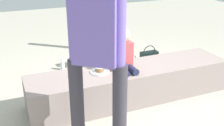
{
  "coord_description": "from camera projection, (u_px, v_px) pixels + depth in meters",
  "views": [
    {
      "loc": [
        -1.35,
        -2.62,
        1.67
      ],
      "look_at": [
        -0.39,
        -0.33,
        0.65
      ],
      "focal_mm": 44.04,
      "sensor_mm": 36.0,
      "label": 1
    }
  ],
  "objects": [
    {
      "name": "handbag_brown_canvas",
      "position": [
        129.0,
        70.0,
        3.79
      ],
      "size": [
        0.31,
        0.14,
        0.37
      ],
      "color": "brown",
      "rests_on": "ground_plane"
    },
    {
      "name": "handbag_black_leather",
      "position": [
        149.0,
        57.0,
        4.35
      ],
      "size": [
        0.28,
        0.11,
        0.3
      ],
      "color": "black",
      "rests_on": "ground_plane"
    },
    {
      "name": "adult_standing",
      "position": [
        96.0,
        37.0,
        2.14
      ],
      "size": [
        0.43,
        0.39,
        1.73
      ],
      "color": "#36323B",
      "rests_on": "ground_plane"
    },
    {
      "name": "concrete_ledge",
      "position": [
        131.0,
        83.0,
        3.28
      ],
      "size": [
        2.42,
        0.55,
        0.4
      ],
      "primitive_type": "cube",
      "color": "gray",
      "rests_on": "ground_plane"
    },
    {
      "name": "cake_box_white",
      "position": [
        78.0,
        83.0,
        3.56
      ],
      "size": [
        0.4,
        0.39,
        0.14
      ],
      "primitive_type": "cube",
      "rotation": [
        0.0,
        0.0,
        0.39
      ],
      "color": "white",
      "rests_on": "ground_plane"
    },
    {
      "name": "gift_bag",
      "position": [
        82.0,
        57.0,
        4.2
      ],
      "size": [
        0.2,
        0.12,
        0.36
      ],
      "color": "gold",
      "rests_on": "ground_plane"
    },
    {
      "name": "child_seated",
      "position": [
        124.0,
        52.0,
        3.08
      ],
      "size": [
        0.28,
        0.32,
        0.48
      ],
      "color": "#212748",
      "rests_on": "concrete_ledge"
    },
    {
      "name": "water_bottle_near_gift",
      "position": [
        63.0,
        65.0,
        4.12
      ],
      "size": [
        0.06,
        0.06,
        0.18
      ],
      "color": "silver",
      "rests_on": "ground_plane"
    },
    {
      "name": "railing_post",
      "position": [
        93.0,
        25.0,
        4.81
      ],
      "size": [
        0.36,
        0.36,
        1.2
      ],
      "color": "black",
      "rests_on": "ground_plane"
    },
    {
      "name": "water_bottle_far_side",
      "position": [
        111.0,
        57.0,
        4.39
      ],
      "size": [
        0.07,
        0.07,
        0.2
      ],
      "color": "silver",
      "rests_on": "ground_plane"
    },
    {
      "name": "ground_plane",
      "position": [
        131.0,
        98.0,
        3.35
      ],
      "size": [
        12.0,
        12.0,
        0.0
      ],
      "primitive_type": "plane",
      "color": "#A6A090"
    },
    {
      "name": "cake_plate",
      "position": [
        100.0,
        71.0,
        3.08
      ],
      "size": [
        0.22,
        0.22,
        0.07
      ],
      "color": "white",
      "rests_on": "concrete_ledge"
    },
    {
      "name": "party_cup_red",
      "position": [
        78.0,
        76.0,
        3.81
      ],
      "size": [
        0.07,
        0.07,
        0.1
      ],
      "primitive_type": "cylinder",
      "color": "red",
      "rests_on": "ground_plane"
    }
  ]
}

